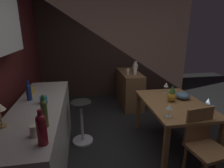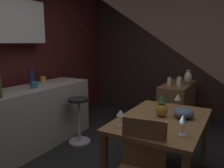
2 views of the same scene
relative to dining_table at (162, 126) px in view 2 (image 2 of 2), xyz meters
The scene contains 17 objects.
wall_kitchen_back 2.55m from the dining_table, 93.43° to the left, with size 5.20×0.33×2.60m.
wall_side_right 2.63m from the dining_table, 14.75° to the left, with size 0.10×4.40×2.60m, color #33231E.
dining_table is the anchor object (origin of this frame).
kitchen_counter 1.93m from the dining_table, 95.18° to the left, with size 2.10×0.60×0.90m, color #B2ADA3.
sideboard_cabinet 1.75m from the dining_table, ahead, with size 1.10×0.44×0.82m, color brown.
bar_stool 1.46m from the dining_table, 76.81° to the left, with size 0.34×0.34×0.71m.
wine_glass_left 0.51m from the dining_table, 140.42° to the right, with size 0.07×0.07×0.19m.
wine_glass_right 0.49m from the dining_table, ahead, with size 0.08×0.08×0.19m.
wine_glass_center 0.55m from the dining_table, 144.48° to the left, with size 0.08×0.08×0.16m.
pineapple_centerpiece 0.20m from the dining_table, 27.42° to the left, with size 0.13×0.13×0.25m.
fruit_bowl 0.27m from the dining_table, 58.73° to the right, with size 0.22×0.22×0.11m, color slate.
wine_bottle_cobalt 2.09m from the dining_table, 88.86° to the left, with size 0.07×0.07×0.27m.
cup_mustard 2.14m from the dining_table, 81.89° to the left, with size 0.12×0.09×0.09m.
cup_teal 1.88m from the dining_table, 92.94° to the left, with size 0.13×0.09×0.09m.
pillar_candle_tall 1.52m from the dining_table, ahead, with size 0.08×0.08×0.18m.
pillar_candle_short 1.55m from the dining_table, 13.38° to the left, with size 0.07×0.07×0.15m.
vase_ceramic_ivory 1.80m from the dining_table, ahead, with size 0.13×0.13×0.24m.
Camera 2 is at (-2.18, -1.02, 1.54)m, focal length 35.88 mm.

